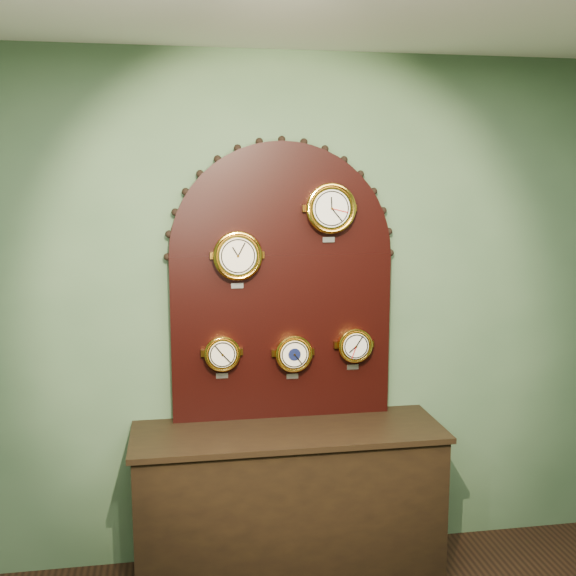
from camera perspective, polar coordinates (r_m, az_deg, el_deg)
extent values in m
plane|color=#4A6A48|center=(3.78, -0.63, -2.12)|extent=(4.00, 0.00, 4.00)
cube|color=black|center=(3.85, 0.05, -17.68)|extent=(1.60, 0.50, 0.80)
cube|color=black|center=(3.76, -0.51, -4.06)|extent=(1.20, 0.06, 0.90)
cylinder|color=black|center=(3.68, -0.52, 2.78)|extent=(1.20, 0.06, 1.20)
cylinder|color=gold|center=(3.59, -4.24, 2.73)|extent=(0.24, 0.08, 0.24)
torus|color=gold|center=(3.56, -4.19, 2.68)|extent=(0.26, 0.02, 0.26)
cylinder|color=#F3E8CE|center=(3.55, -4.18, 2.67)|extent=(0.19, 0.01, 0.19)
cube|color=silver|center=(3.64, -4.24, 0.19)|extent=(0.06, 0.01, 0.03)
cylinder|color=gold|center=(3.65, 3.51, 6.65)|extent=(0.25, 0.08, 0.25)
torus|color=gold|center=(3.62, 3.62, 6.63)|extent=(0.27, 0.02, 0.27)
cylinder|color=silver|center=(3.62, 3.65, 6.62)|extent=(0.20, 0.01, 0.20)
cube|color=silver|center=(3.69, 3.40, 4.04)|extent=(0.07, 0.01, 0.03)
cylinder|color=gold|center=(3.68, -5.51, -5.38)|extent=(0.18, 0.08, 0.18)
torus|color=gold|center=(3.65, -5.48, -5.50)|extent=(0.19, 0.02, 0.19)
cylinder|color=#F3E8CE|center=(3.64, -5.47, -5.53)|extent=(0.14, 0.01, 0.14)
cube|color=silver|center=(3.74, -5.51, -7.28)|extent=(0.06, 0.01, 0.03)
cylinder|color=gold|center=(3.73, 0.43, -5.40)|extent=(0.19, 0.08, 0.19)
torus|color=gold|center=(3.70, 0.52, -5.52)|extent=(0.20, 0.02, 0.20)
cylinder|color=#F3E8CE|center=(3.69, 0.54, -5.55)|extent=(0.15, 0.01, 0.15)
cube|color=silver|center=(3.79, 0.37, -7.35)|extent=(0.07, 0.01, 0.03)
cylinder|color=#0C1238|center=(3.69, 0.55, -5.56)|extent=(0.07, 0.00, 0.07)
cylinder|color=gold|center=(3.79, 5.52, -4.71)|extent=(0.18, 0.08, 0.18)
torus|color=gold|center=(3.76, 5.65, -4.82)|extent=(0.19, 0.02, 0.19)
cylinder|color=silver|center=(3.75, 5.68, -4.84)|extent=(0.14, 0.01, 0.14)
cube|color=silver|center=(3.85, 5.40, -6.56)|extent=(0.06, 0.01, 0.03)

